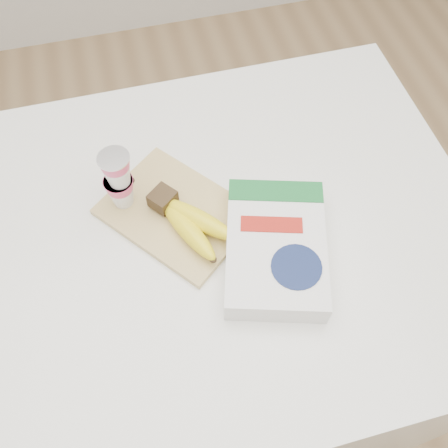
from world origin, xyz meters
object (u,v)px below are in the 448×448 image
object	(u,v)px
cutting_board	(176,213)
cereal_box	(276,248)
table	(177,328)
bananas	(190,222)
yogurt_stack	(118,179)

from	to	relation	value
cutting_board	cereal_box	distance (m)	0.22
table	bananas	bearing A→B (deg)	5.55
cutting_board	cereal_box	bearing A→B (deg)	-79.06
cutting_board	cereal_box	xyz separation A→B (m)	(0.17, -0.14, 0.02)
bananas	yogurt_stack	distance (m)	0.16
yogurt_stack	cereal_box	world-z (taller)	yogurt_stack
table	bananas	xyz separation A→B (m)	(0.07, 0.01, 0.53)
cutting_board	yogurt_stack	bearing A→B (deg)	114.46
cutting_board	yogurt_stack	size ratio (longest dim) A/B	1.99
table	cereal_box	xyz separation A→B (m)	(0.22, -0.09, 0.53)
cutting_board	bananas	bearing A→B (deg)	-105.50
yogurt_stack	cereal_box	distance (m)	0.33
table	bananas	size ratio (longest dim) A/B	6.60
cutting_board	yogurt_stack	distance (m)	0.14
cutting_board	bananas	distance (m)	0.06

